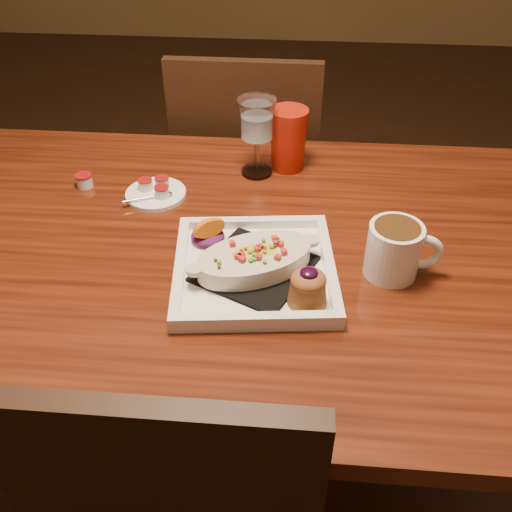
# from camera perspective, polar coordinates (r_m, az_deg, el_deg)

# --- Properties ---
(floor) EXTENTS (7.00, 7.00, 0.00)m
(floor) POSITION_cam_1_polar(r_m,az_deg,el_deg) (1.68, -2.70, -19.56)
(floor) COLOR black
(floor) RESTS_ON ground
(table) EXTENTS (1.50, 0.90, 0.75)m
(table) POSITION_cam_1_polar(r_m,az_deg,el_deg) (1.18, -3.65, -2.68)
(table) COLOR maroon
(table) RESTS_ON floor
(chair_far) EXTENTS (0.42, 0.42, 0.93)m
(chair_far) POSITION_cam_1_polar(r_m,az_deg,el_deg) (1.77, -0.73, 7.36)
(chair_far) COLOR black
(chair_far) RESTS_ON floor
(plate) EXTENTS (0.32, 0.32, 0.08)m
(plate) POSITION_cam_1_polar(r_m,az_deg,el_deg) (1.02, 0.27, -1.02)
(plate) COLOR white
(plate) RESTS_ON table
(coffee_mug) EXTENTS (0.14, 0.10, 0.10)m
(coffee_mug) POSITION_cam_1_polar(r_m,az_deg,el_deg) (1.04, 13.79, 0.74)
(coffee_mug) COLOR white
(coffee_mug) RESTS_ON table
(goblet) EXTENTS (0.09, 0.09, 0.18)m
(goblet) POSITION_cam_1_polar(r_m,az_deg,el_deg) (1.28, 0.08, 13.10)
(goblet) COLOR silver
(goblet) RESTS_ON table
(saucer) EXTENTS (0.13, 0.13, 0.09)m
(saucer) POSITION_cam_1_polar(r_m,az_deg,el_deg) (1.27, -10.04, 6.32)
(saucer) COLOR white
(saucer) RESTS_ON table
(creamer_loose) EXTENTS (0.04, 0.04, 0.03)m
(creamer_loose) POSITION_cam_1_polar(r_m,az_deg,el_deg) (1.34, -16.81, 7.26)
(creamer_loose) COLOR silver
(creamer_loose) RESTS_ON table
(red_tumbler) EXTENTS (0.09, 0.09, 0.14)m
(red_tumbler) POSITION_cam_1_polar(r_m,az_deg,el_deg) (1.33, 3.25, 11.56)
(red_tumbler) COLOR red
(red_tumbler) RESTS_ON table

